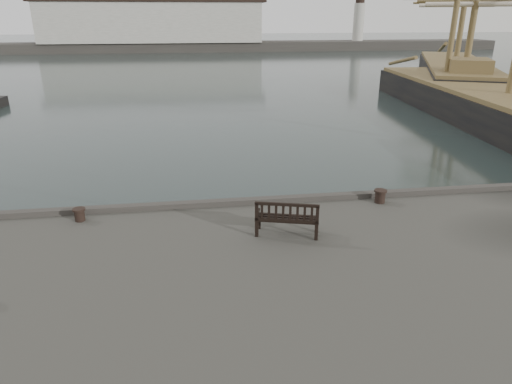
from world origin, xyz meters
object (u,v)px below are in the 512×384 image
bollard_left (80,215)px  tall_ship_main (504,117)px  bollard_right (380,196)px  bench (287,224)px  tall_ship_far (453,80)px

bollard_left → tall_ship_main: bearing=31.9°
bollard_right → tall_ship_main: size_ratio=0.01×
bollard_right → tall_ship_main: tall_ship_main is taller
bench → tall_ship_main: 26.34m
bollard_left → tall_ship_far: size_ratio=0.01×
bollard_right → tall_ship_far: bearing=56.4°
bollard_left → bollard_right: size_ratio=0.90×
bollard_left → tall_ship_main: 30.05m
bollard_right → tall_ship_far: 41.06m
bench → bollard_right: 4.05m
bench → bollard_left: bench is taller
tall_ship_far → bench: bearing=-101.3°
bench → bollard_left: 6.30m
bench → tall_ship_main: (19.48, 17.69, -1.21)m
bollard_left → bollard_right: 9.60m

